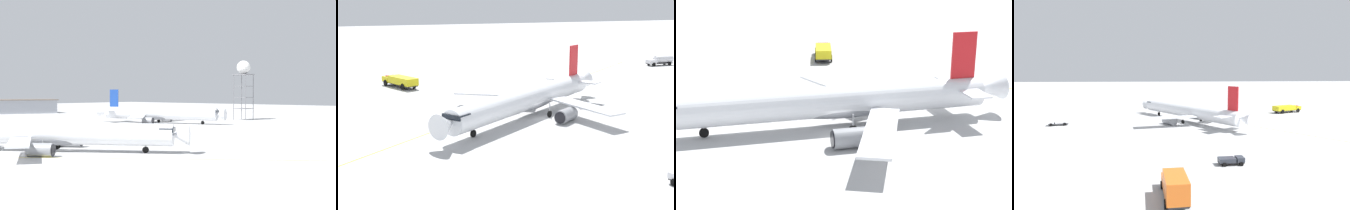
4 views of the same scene
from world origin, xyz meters
The scene contains 5 objects.
ground_plane centered at (0.00, 0.00, 0.00)m, with size 600.00×600.00×0.00m, color #B2B2B2.
airliner_main centered at (-1.21, 1.79, 2.89)m, with size 39.06×28.56×10.78m.
fire_tender_truck centered at (-17.03, 37.13, 1.54)m, with size 6.90×11.03×2.50m.
fuel_tanker_truck centered at (61.94, 45.15, 1.57)m, with size 8.55×2.82×2.87m.
taxiway_centreline centered at (-6.86, 7.29, 0.00)m, with size 126.47×97.70×0.01m.
Camera 2 is at (-33.51, -69.29, 19.40)m, focal length 50.51 mm.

